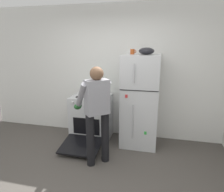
{
  "coord_description": "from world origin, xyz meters",
  "views": [
    {
      "loc": [
        0.88,
        -2.15,
        1.92
      ],
      "look_at": [
        0.04,
        1.32,
        1.0
      ],
      "focal_mm": 32.28,
      "sensor_mm": 36.0,
      "label": 1
    }
  ],
  "objects_px": {
    "stove_range": "(91,118)",
    "red_pot": "(98,93)",
    "person_cook": "(96,108)",
    "refrigerator": "(140,101)",
    "coffee_mug": "(133,52)",
    "mixing_bowl": "(147,51)"
  },
  "relations": [
    {
      "from": "stove_range",
      "to": "mixing_bowl",
      "type": "height_order",
      "value": "mixing_bowl"
    },
    {
      "from": "refrigerator",
      "to": "person_cook",
      "type": "relative_size",
      "value": 1.09
    },
    {
      "from": "person_cook",
      "to": "red_pot",
      "type": "xyz_separation_m",
      "value": [
        -0.22,
        0.79,
        0.03
      ]
    },
    {
      "from": "stove_range",
      "to": "red_pot",
      "type": "relative_size",
      "value": 3.55
    },
    {
      "from": "stove_range",
      "to": "red_pot",
      "type": "xyz_separation_m",
      "value": [
        0.16,
        -0.03,
        0.54
      ]
    },
    {
      "from": "person_cook",
      "to": "mixing_bowl",
      "type": "xyz_separation_m",
      "value": [
        0.68,
        0.84,
        0.85
      ]
    },
    {
      "from": "person_cook",
      "to": "coffee_mug",
      "type": "bearing_deg",
      "value": 64.45
    },
    {
      "from": "mixing_bowl",
      "to": "coffee_mug",
      "type": "bearing_deg",
      "value": 169.01
    },
    {
      "from": "refrigerator",
      "to": "stove_range",
      "type": "bearing_deg",
      "value": -178.98
    },
    {
      "from": "refrigerator",
      "to": "stove_range",
      "type": "relative_size",
      "value": 1.43
    },
    {
      "from": "red_pot",
      "to": "stove_range",
      "type": "bearing_deg",
      "value": 168.64
    },
    {
      "from": "stove_range",
      "to": "red_pot",
      "type": "bearing_deg",
      "value": -11.36
    },
    {
      "from": "mixing_bowl",
      "to": "stove_range",
      "type": "bearing_deg",
      "value": -179.04
    },
    {
      "from": "refrigerator",
      "to": "person_cook",
      "type": "height_order",
      "value": "refrigerator"
    },
    {
      "from": "red_pot",
      "to": "coffee_mug",
      "type": "bearing_deg",
      "value": 8.76
    },
    {
      "from": "person_cook",
      "to": "red_pot",
      "type": "relative_size",
      "value": 4.66
    },
    {
      "from": "coffee_mug",
      "to": "mixing_bowl",
      "type": "distance_m",
      "value": 0.26
    },
    {
      "from": "refrigerator",
      "to": "stove_range",
      "type": "height_order",
      "value": "refrigerator"
    },
    {
      "from": "red_pot",
      "to": "mixing_bowl",
      "type": "distance_m",
      "value": 1.22
    },
    {
      "from": "person_cook",
      "to": "mixing_bowl",
      "type": "bearing_deg",
      "value": 50.88
    },
    {
      "from": "refrigerator",
      "to": "mixing_bowl",
      "type": "distance_m",
      "value": 0.94
    },
    {
      "from": "refrigerator",
      "to": "red_pot",
      "type": "distance_m",
      "value": 0.84
    }
  ]
}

